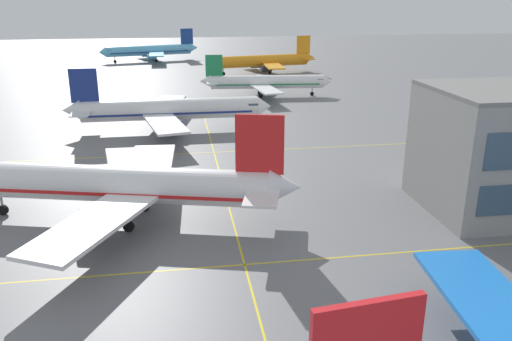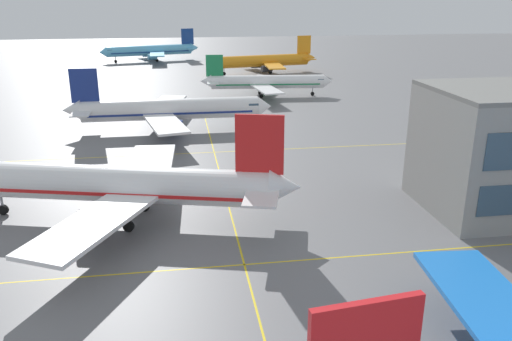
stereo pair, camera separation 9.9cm
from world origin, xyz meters
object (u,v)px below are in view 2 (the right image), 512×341
Objects in this scene: airliner_third_row at (169,110)px; airliner_second_row at (121,185)px; airliner_far_right_stand at (263,61)px; airliner_distant_taxiway at (151,50)px; airliner_far_left_stand at (266,82)px.

airliner_second_row is at bearing -97.22° from airliner_third_row.
airliner_far_right_stand is (29.54, 69.41, -0.18)m from airliner_third_row.
airliner_distant_taxiway is at bearing 134.69° from airliner_far_right_stand.
airliner_third_row reaches higher than airliner_far_right_stand.
airliner_second_row is 1.10× the size of airliner_distant_taxiway.
airliner_far_left_stand is 0.91× the size of airliner_far_right_stand.
airliner_far_right_stand is (34.61, 109.48, -0.45)m from airliner_second_row.
airliner_third_row is 75.44m from airliner_far_right_stand.
airliner_second_row is 1.22× the size of airliner_far_left_stand.
airliner_third_row reaches higher than airliner_distant_taxiway.
airliner_third_row is at bearing -86.27° from airliner_distant_taxiway.
airliner_second_row reaches higher than airliner_third_row.
airliner_distant_taxiway reaches higher than airliner_far_right_stand.
airliner_third_row is (5.08, 40.07, -0.27)m from airliner_second_row.
airliner_far_left_stand is 81.08m from airliner_distant_taxiway.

